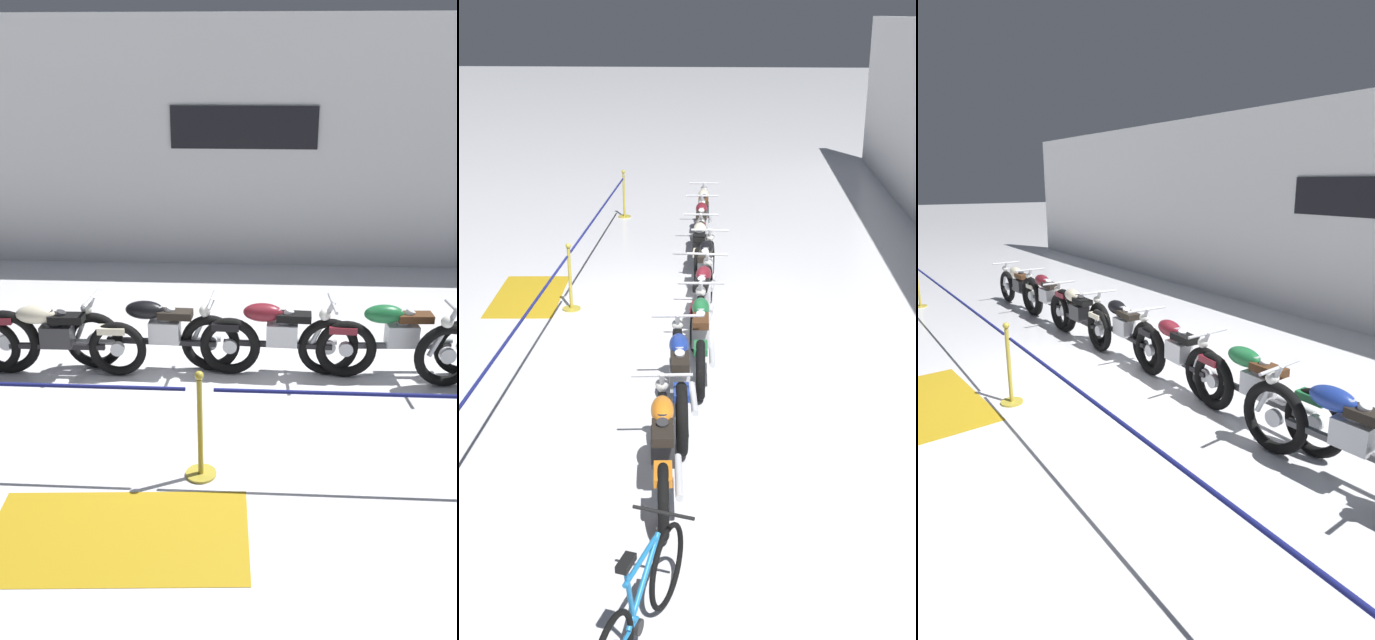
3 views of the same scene
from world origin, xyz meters
TOP-DOWN VIEW (x-y plane):
  - ground_plane at (0.00, 0.00)m, footprint 120.00×120.00m
  - back_wall at (0.00, 5.12)m, footprint 28.00×0.29m
  - motorcycle_cream_0 at (-4.77, 0.46)m, footprint 2.23×0.62m
  - motorcycle_maroon_1 at (-3.33, 0.48)m, footprint 2.31×0.62m
  - motorcycle_cream_2 at (-2.01, 0.51)m, footprint 2.19×0.62m
  - motorcycle_black_3 at (-0.76, 0.67)m, footprint 2.37×0.62m
  - motorcycle_maroon_4 at (0.62, 0.68)m, footprint 2.31×0.62m
  - motorcycle_green_5 at (2.01, 0.72)m, footprint 2.32×0.62m
  - motorcycle_blue_6 at (3.32, 0.54)m, footprint 2.33×0.63m
  - stanchion_far_left at (-1.52, -1.37)m, footprint 12.14×0.28m
  - stanchion_mid_left at (-0.08, -1.37)m, footprint 0.28×0.28m
  - floor_banner at (-0.66, -2.19)m, footprint 2.13×1.21m

SIDE VIEW (x-z plane):
  - ground_plane at x=0.00m, z-range 0.00..0.00m
  - floor_banner at x=-0.66m, z-range 0.00..0.01m
  - stanchion_mid_left at x=-0.08m, z-range -0.17..0.88m
  - motorcycle_cream_0 at x=-4.77m, z-range -0.01..0.92m
  - motorcycle_cream_2 at x=-2.01m, z-range 0.00..0.92m
  - motorcycle_maroon_4 at x=0.62m, z-range -0.01..0.93m
  - motorcycle_black_3 at x=-0.76m, z-range -0.01..0.93m
  - motorcycle_green_5 at x=2.01m, z-range 0.00..0.94m
  - motorcycle_blue_6 at x=3.32m, z-range 0.00..0.96m
  - motorcycle_maroon_1 at x=-3.33m, z-range 0.00..0.98m
  - stanchion_far_left at x=-1.52m, z-range 0.23..1.28m
  - back_wall at x=0.00m, z-range 0.00..4.20m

